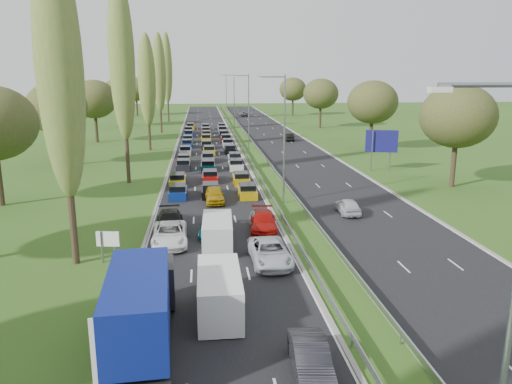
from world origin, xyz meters
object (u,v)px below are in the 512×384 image
near_car_3 (170,221)px  white_van_rear (217,232)px  info_sign (108,242)px  near_car_2 (170,234)px  blue_lorry (142,307)px  direction_sign (382,143)px  white_van_front (219,291)px

near_car_3 → white_van_rear: white_van_rear is taller
info_sign → near_car_2: bearing=39.7°
blue_lorry → white_van_rear: blue_lorry is taller
info_sign → white_van_rear: bearing=18.1°
white_van_rear → direction_sign: direction_sign is taller
near_car_2 → white_van_rear: bearing=-14.8°
near_car_2 → blue_lorry: bearing=-93.4°
near_car_3 → white_van_rear: bearing=-53.9°
white_van_front → info_sign: size_ratio=2.65×
white_van_rear → info_sign: size_ratio=2.50×
near_car_2 → info_sign: (-3.77, -3.14, 0.60)m
near_car_3 → blue_lorry: size_ratio=0.55×
info_sign → direction_sign: direction_sign is taller
blue_lorry → direction_sign: bearing=54.0°
white_van_rear → white_van_front: bearing=-89.2°
direction_sign → info_sign: bearing=-135.0°
white_van_front → direction_sign: direction_sign is taller
white_van_front → white_van_rear: (0.25, 10.12, -0.06)m
white_van_rear → info_sign: 7.57m
white_van_front → direction_sign: size_ratio=1.07×
near_car_3 → near_car_2: bearing=-91.2°
near_car_3 → info_sign: size_ratio=2.37×
white_van_rear → blue_lorry: bearing=-103.7°
near_car_3 → blue_lorry: bearing=-94.8°
near_car_3 → white_van_rear: 5.57m
white_van_front → white_van_rear: bearing=89.0°
blue_lorry → direction_sign: size_ratio=1.75×
white_van_rear → direction_sign: size_ratio=1.01×
blue_lorry → white_van_front: (3.54, 3.21, -0.85)m
info_sign → direction_sign: size_ratio=0.40×
direction_sign → blue_lorry: bearing=-122.6°
near_car_3 → info_sign: 7.54m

